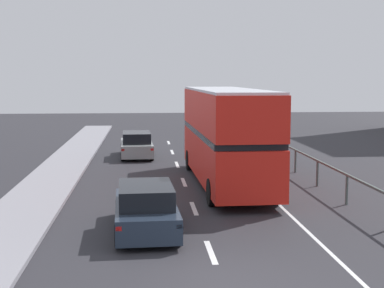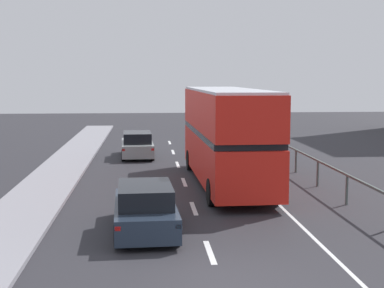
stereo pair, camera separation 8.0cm
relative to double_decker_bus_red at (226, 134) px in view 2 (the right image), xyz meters
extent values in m
cube|color=#2B2A2F|center=(-1.76, -11.40, -2.28)|extent=(74.32, 120.00, 0.10)
cube|color=silver|center=(-1.76, -9.29, -2.22)|extent=(0.16, 2.05, 0.01)
cube|color=silver|center=(-1.76, -4.26, -2.22)|extent=(0.16, 2.05, 0.01)
cube|color=silver|center=(-1.76, 0.76, -2.22)|extent=(0.16, 2.05, 0.01)
cube|color=silver|center=(-1.76, 5.79, -2.22)|extent=(0.16, 2.05, 0.01)
cube|color=silver|center=(-1.76, 10.82, -2.22)|extent=(0.16, 2.05, 0.01)
cube|color=silver|center=(-1.76, 15.85, -2.22)|extent=(0.16, 2.05, 0.01)
cube|color=silver|center=(1.41, -2.40, -2.22)|extent=(0.12, 46.00, 0.01)
cube|color=#485552|center=(3.87, -2.40, -1.12)|extent=(0.08, 42.00, 0.08)
cylinder|color=#485552|center=(3.87, -4.15, -1.67)|extent=(0.10, 0.10, 1.11)
cylinder|color=#485552|center=(3.87, -0.65, -1.67)|extent=(0.10, 0.10, 1.11)
cylinder|color=#485552|center=(3.87, 2.85, -1.67)|extent=(0.10, 0.10, 1.11)
cylinder|color=#485552|center=(3.87, 6.35, -1.67)|extent=(0.10, 0.10, 1.11)
cylinder|color=#485552|center=(3.87, 9.85, -1.67)|extent=(0.10, 0.10, 1.11)
cylinder|color=#485552|center=(3.87, 13.35, -1.67)|extent=(0.10, 0.10, 1.11)
cylinder|color=#485552|center=(3.87, 16.85, -1.67)|extent=(0.10, 0.10, 1.11)
cube|color=red|center=(0.00, -0.01, -0.96)|extent=(2.76, 10.98, 1.83)
cube|color=black|center=(0.00, -0.01, 0.07)|extent=(2.77, 10.54, 0.24)
cube|color=red|center=(0.00, -0.01, 1.00)|extent=(2.76, 10.98, 1.63)
cube|color=silver|center=(0.00, -0.01, 1.87)|extent=(2.70, 10.76, 0.10)
cube|color=black|center=(-0.12, 5.43, -0.87)|extent=(2.27, 0.09, 1.28)
cube|color=yellow|center=(-0.12, 5.43, 1.41)|extent=(1.52, 0.07, 0.28)
cylinder|color=black|center=(-1.25, 4.03, -1.73)|extent=(0.30, 1.01, 1.00)
cylinder|color=black|center=(1.08, 4.08, -1.73)|extent=(0.30, 1.01, 1.00)
cylinder|color=black|center=(-1.08, -3.90, -1.73)|extent=(0.30, 1.01, 1.00)
cylinder|color=black|center=(1.25, -3.85, -1.73)|extent=(0.30, 1.01, 1.00)
cube|color=#212B3A|center=(-3.49, -7.06, -1.69)|extent=(1.98, 4.57, 0.71)
cube|color=black|center=(-3.48, -7.29, -1.05)|extent=(1.68, 2.53, 0.59)
cube|color=red|center=(-4.20, -9.31, -1.52)|extent=(0.16, 0.07, 0.12)
cube|color=red|center=(-2.60, -9.25, -1.52)|extent=(0.16, 0.07, 0.12)
cylinder|color=black|center=(-4.37, -5.55, -1.91)|extent=(0.22, 0.65, 0.64)
cylinder|color=black|center=(-2.73, -5.48, -1.91)|extent=(0.22, 0.65, 0.64)
cylinder|color=black|center=(-4.25, -8.64, -1.91)|extent=(0.22, 0.65, 0.64)
cylinder|color=black|center=(-2.61, -8.58, -1.91)|extent=(0.22, 0.65, 0.64)
cube|color=gray|center=(-3.95, 8.91, -1.69)|extent=(1.96, 4.58, 0.70)
cube|color=black|center=(-3.94, 8.68, -1.05)|extent=(1.66, 2.54, 0.59)
cube|color=red|center=(-4.65, 6.65, -1.52)|extent=(0.16, 0.07, 0.12)
cube|color=red|center=(-3.07, 6.71, -1.52)|extent=(0.16, 0.07, 0.12)
cylinder|color=black|center=(-4.82, 10.43, -1.91)|extent=(0.22, 0.65, 0.64)
cylinder|color=black|center=(-3.20, 10.49, -1.91)|extent=(0.22, 0.65, 0.64)
cylinder|color=black|center=(-4.70, 7.32, -1.91)|extent=(0.22, 0.65, 0.64)
cylinder|color=black|center=(-3.07, 7.38, -1.91)|extent=(0.22, 0.65, 0.64)
camera|label=1|loc=(-3.52, -23.80, 2.45)|focal=52.62mm
camera|label=2|loc=(-3.44, -23.80, 2.45)|focal=52.62mm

